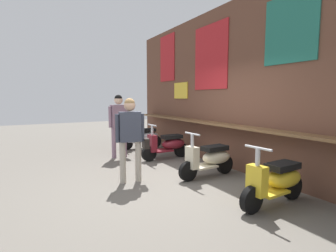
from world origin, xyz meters
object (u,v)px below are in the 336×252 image
object	(u,v)px
shopper_with_handbag	(131,132)
shopper_passing	(119,119)
scooter_maroon	(168,145)
scooter_cream	(210,158)
scooter_silver	(144,137)
scooter_yellow	(277,180)

from	to	relation	value
shopper_with_handbag	shopper_passing	distance (m)	2.24
scooter_maroon	shopper_passing	bearing A→B (deg)	-37.72
scooter_cream	shopper_with_handbag	bearing A→B (deg)	-19.00
scooter_silver	shopper_with_handbag	xyz separation A→B (m)	(3.02, -1.59, 0.62)
shopper_with_handbag	scooter_silver	bearing A→B (deg)	-17.49
shopper_passing	scooter_silver	bearing A→B (deg)	-58.31
shopper_passing	shopper_with_handbag	bearing A→B (deg)	161.44
shopper_passing	scooter_yellow	bearing A→B (deg)	-171.47
scooter_maroon	scooter_cream	xyz separation A→B (m)	(1.83, -0.00, 0.00)
scooter_yellow	shopper_passing	xyz separation A→B (m)	(-4.30, -1.09, 0.69)
scooter_silver	scooter_yellow	world-z (taller)	same
scooter_yellow	shopper_with_handbag	xyz separation A→B (m)	(-2.12, -1.59, 0.62)
shopper_with_handbag	shopper_passing	size ratio (longest dim) A/B	0.95
scooter_maroon	shopper_passing	size ratio (longest dim) A/B	0.80
scooter_maroon	scooter_yellow	distance (m)	3.48
scooter_cream	scooter_yellow	bearing A→B (deg)	87.46
scooter_maroon	shopper_with_handbag	bearing A→B (deg)	39.81
scooter_yellow	shopper_with_handbag	distance (m)	2.72
scooter_cream	scooter_yellow	world-z (taller)	same
scooter_cream	shopper_with_handbag	world-z (taller)	shopper_with_handbag
scooter_silver	scooter_yellow	distance (m)	5.14
scooter_maroon	scooter_yellow	xyz separation A→B (m)	(3.48, -0.00, 0.00)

